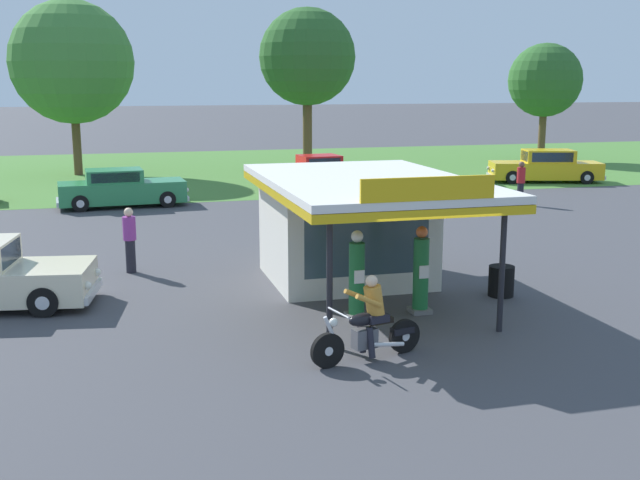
{
  "coord_description": "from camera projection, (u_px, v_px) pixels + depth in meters",
  "views": [
    {
      "loc": [
        -5.86,
        -14.13,
        4.96
      ],
      "look_at": [
        -1.36,
        2.59,
        1.4
      ],
      "focal_mm": 43.42,
      "sensor_mm": 36.0,
      "label": 1
    }
  ],
  "objects": [
    {
      "name": "ground_plane",
      "position": [
        417.0,
        328.0,
        15.86
      ],
      "size": [
        300.0,
        300.0,
        0.0
      ],
      "primitive_type": "plane",
      "color": "#424247"
    },
    {
      "name": "spare_tire_stack",
      "position": [
        501.0,
        281.0,
        18.16
      ],
      "size": [
        0.6,
        0.6,
        0.72
      ],
      "color": "black",
      "rests_on": "ground"
    },
    {
      "name": "parked_car_back_row_far_right",
      "position": [
        546.0,
        167.0,
        38.66
      ],
      "size": [
        5.79,
        3.18,
        1.62
      ],
      "color": "gold",
      "rests_on": "ground"
    },
    {
      "name": "gas_pump_offside",
      "position": [
        421.0,
        274.0,
        16.73
      ],
      "size": [
        0.44,
        0.44,
        1.92
      ],
      "color": "slate",
      "rests_on": "ground"
    },
    {
      "name": "parked_car_back_row_right",
      "position": [
        121.0,
        189.0,
        31.06
      ],
      "size": [
        5.22,
        2.14,
        1.52
      ],
      "color": "#2D844C",
      "rests_on": "ground"
    },
    {
      "name": "service_station_kiosk",
      "position": [
        351.0,
        219.0,
        19.04
      ],
      "size": [
        4.47,
        7.23,
        3.24
      ],
      "color": "silver",
      "rests_on": "ground"
    },
    {
      "name": "tree_oak_centre",
      "position": [
        307.0,
        57.0,
        42.91
      ],
      "size": [
        5.37,
        5.37,
        8.98
      ],
      "color": "brown",
      "rests_on": "ground"
    },
    {
      "name": "grass_verge_strip",
      "position": [
        218.0,
        170.0,
        44.23
      ],
      "size": [
        120.0,
        24.0,
        0.01
      ],
      "primitive_type": "cube",
      "color": "#477A33",
      "rests_on": "ground"
    },
    {
      "name": "parked_car_back_row_centre_right",
      "position": [
        323.0,
        174.0,
        36.15
      ],
      "size": [
        5.08,
        2.17,
        1.59
      ],
      "color": "red",
      "rests_on": "ground"
    },
    {
      "name": "bystander_strolling_foreground",
      "position": [
        130.0,
        238.0,
        20.28
      ],
      "size": [
        0.34,
        0.34,
        1.73
      ],
      "color": "black",
      "rests_on": "ground"
    },
    {
      "name": "motorcycle_with_rider",
      "position": [
        369.0,
        325.0,
        13.92
      ],
      "size": [
        2.24,
        0.81,
        1.58
      ],
      "color": "black",
      "rests_on": "ground"
    },
    {
      "name": "gas_pump_nearside",
      "position": [
        357.0,
        278.0,
        16.37
      ],
      "size": [
        0.44,
        0.44,
        1.91
      ],
      "color": "slate",
      "rests_on": "ground"
    },
    {
      "name": "tree_oak_distant_spare",
      "position": [
        545.0,
        81.0,
        48.25
      ],
      "size": [
        4.54,
        4.54,
        7.3
      ],
      "color": "brown",
      "rests_on": "ground"
    },
    {
      "name": "bystander_standing_back_lot",
      "position": [
        521.0,
        182.0,
        31.48
      ],
      "size": [
        0.34,
        0.34,
        1.77
      ],
      "color": "black",
      "rests_on": "ground"
    },
    {
      "name": "tree_oak_far_right",
      "position": [
        72.0,
        62.0,
        40.54
      ],
      "size": [
        6.44,
        6.44,
        9.17
      ],
      "color": "brown",
      "rests_on": "ground"
    }
  ]
}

